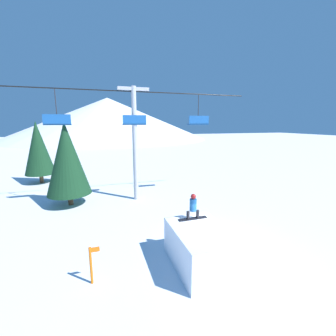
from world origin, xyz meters
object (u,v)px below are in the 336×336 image
object	(u,v)px
trail_marker	(91,264)
snow_ramp	(201,248)
pine_tree_near	(67,158)
snowboarder	(193,207)

from	to	relation	value
trail_marker	snow_ramp	bearing A→B (deg)	-3.37
pine_tree_near	trail_marker	world-z (taller)	pine_tree_near
snowboarder	pine_tree_near	bearing A→B (deg)	125.57
pine_tree_near	trail_marker	xyz separation A→B (m)	(1.67, -9.66, -2.79)
snow_ramp	pine_tree_near	bearing A→B (deg)	122.04
trail_marker	pine_tree_near	bearing A→B (deg)	99.80
pine_tree_near	trail_marker	bearing A→B (deg)	-80.20
snow_ramp	snowboarder	bearing A→B (deg)	84.97
snow_ramp	trail_marker	bearing A→B (deg)	176.63
snowboarder	snow_ramp	bearing A→B (deg)	-95.03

